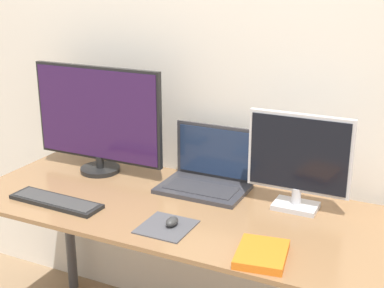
# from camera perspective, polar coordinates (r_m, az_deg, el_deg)

# --- Properties ---
(wall_back) EXTENTS (7.00, 0.05, 2.50)m
(wall_back) POSITION_cam_1_polar(r_m,az_deg,el_deg) (2.36, 3.33, 7.87)
(wall_back) COLOR silver
(wall_back) RESTS_ON ground_plane
(desk) EXTENTS (1.75, 0.71, 0.78)m
(desk) POSITION_cam_1_polar(r_m,az_deg,el_deg) (2.18, -1.25, -9.28)
(desk) COLOR olive
(desk) RESTS_ON ground_plane
(monitor_left) EXTENTS (0.65, 0.18, 0.49)m
(monitor_left) POSITION_cam_1_polar(r_m,az_deg,el_deg) (2.44, -10.04, 2.72)
(monitor_left) COLOR black
(monitor_left) RESTS_ON desk
(monitor_right) EXTENTS (0.40, 0.12, 0.38)m
(monitor_right) POSITION_cam_1_polar(r_m,az_deg,el_deg) (2.08, 11.32, -1.63)
(monitor_right) COLOR silver
(monitor_right) RESTS_ON desk
(laptop) EXTENTS (0.37, 0.25, 0.26)m
(laptop) POSITION_cam_1_polar(r_m,az_deg,el_deg) (2.29, 1.70, -3.12)
(laptop) COLOR #333338
(laptop) RESTS_ON desk
(keyboard) EXTENTS (0.40, 0.12, 0.02)m
(keyboard) POSITION_cam_1_polar(r_m,az_deg,el_deg) (2.22, -14.31, -5.95)
(keyboard) COLOR black
(keyboard) RESTS_ON desk
(mousepad) EXTENTS (0.18, 0.19, 0.00)m
(mousepad) POSITION_cam_1_polar(r_m,az_deg,el_deg) (1.97, -2.74, -8.81)
(mousepad) COLOR #47474C
(mousepad) RESTS_ON desk
(mouse) EXTENTS (0.04, 0.06, 0.03)m
(mouse) POSITION_cam_1_polar(r_m,az_deg,el_deg) (1.96, -2.15, -8.28)
(mouse) COLOR #333333
(mouse) RESTS_ON mousepad
(book) EXTENTS (0.19, 0.22, 0.03)m
(book) POSITION_cam_1_polar(r_m,az_deg,el_deg) (1.79, 7.45, -11.56)
(book) COLOR orange
(book) RESTS_ON desk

